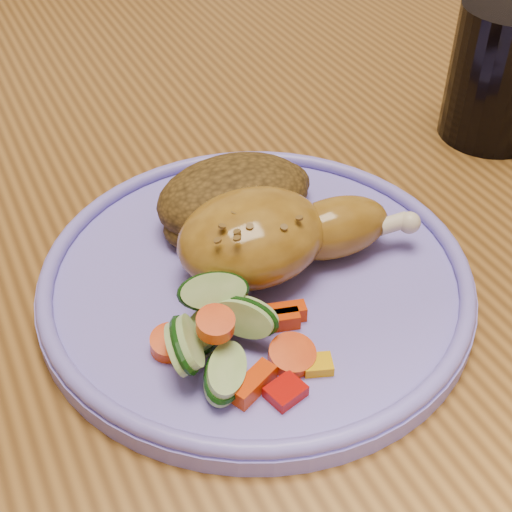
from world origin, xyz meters
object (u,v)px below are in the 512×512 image
at_px(drinking_glass, 501,73).
at_px(dining_table, 286,223).
at_px(chair_far, 104,93).
at_px(plate, 256,281).

bearing_deg(drinking_glass, dining_table, 158.98).
xyz_separation_m(dining_table, chair_far, (0.00, 0.63, -0.17)).
distance_m(dining_table, plate, 0.20).
height_order(dining_table, plate, plate).
bearing_deg(chair_far, drinking_glass, -77.30).
height_order(chair_far, plate, chair_far).
relative_size(chair_far, drinking_glass, 8.50).
distance_m(dining_table, drinking_glass, 0.21).
relative_size(chair_far, plate, 3.40).
bearing_deg(drinking_glass, plate, -161.96).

